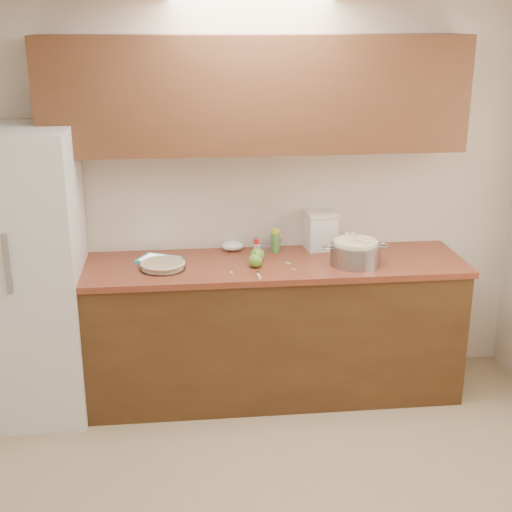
{
  "coord_description": "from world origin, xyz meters",
  "views": [
    {
      "loc": [
        -0.48,
        -2.77,
        2.4
      ],
      "look_at": [
        -0.02,
        1.43,
        0.98
      ],
      "focal_mm": 50.0,
      "sensor_mm": 36.0,
      "label": 1
    }
  ],
  "objects": [
    {
      "name": "paring_knife",
      "position": [
        -0.02,
        1.21,
        0.93
      ],
      "size": [
        0.02,
        0.16,
        0.01
      ],
      "rotation": [
        0.0,
        0.0,
        0.06
      ],
      "color": "gray",
      "rests_on": "counter_run"
    },
    {
      "name": "mixing_bowl",
      "position": [
        0.09,
        1.73,
        0.96
      ],
      "size": [
        0.19,
        0.19,
        0.07
      ],
      "rotation": [
        0.0,
        0.0,
        -0.33
      ],
      "color": "silver",
      "rests_on": "counter_run"
    },
    {
      "name": "counter_run",
      "position": [
        0.0,
        1.48,
        0.46
      ],
      "size": [
        2.64,
        0.68,
        0.92
      ],
      "color": "#4D2F15",
      "rests_on": "ground"
    },
    {
      "name": "cinnamon_shaker",
      "position": [
        0.01,
        1.61,
        0.97
      ],
      "size": [
        0.04,
        0.04,
        0.1
      ],
      "rotation": [
        0.0,
        0.0,
        -0.02
      ],
      "color": "beige",
      "rests_on": "counter_run"
    },
    {
      "name": "tablet",
      "position": [
        -0.63,
        1.57,
        0.93
      ],
      "size": [
        0.31,
        0.28,
        0.02
      ],
      "rotation": [
        0.0,
        0.0,
        -0.46
      ],
      "color": "#2BADD1",
      "rests_on": "counter_run"
    },
    {
      "name": "room_shell",
      "position": [
        0.0,
        0.0,
        1.3
      ],
      "size": [
        3.6,
        3.6,
        3.6
      ],
      "color": "tan",
      "rests_on": "ground"
    },
    {
      "name": "upper_cabinets",
      "position": [
        0.0,
        1.63,
        1.95
      ],
      "size": [
        2.6,
        0.34,
        0.7
      ],
      "primitive_type": "cube",
      "color": "#582E1B",
      "rests_on": "room_shell"
    },
    {
      "name": "lemon_bottle",
      "position": [
        0.14,
        1.68,
        1.0
      ],
      "size": [
        0.06,
        0.06,
        0.16
      ],
      "rotation": [
        0.0,
        0.0,
        -0.29
      ],
      "color": "#4C8C38",
      "rests_on": "counter_run"
    },
    {
      "name": "flour_canister",
      "position": [
        0.45,
        1.72,
        1.05
      ],
      "size": [
        0.23,
        0.23,
        0.25
      ],
      "rotation": [
        0.0,
        0.0,
        0.12
      ],
      "color": "white",
      "rests_on": "counter_run"
    },
    {
      "name": "peel_a",
      "position": [
        -0.18,
        1.3,
        0.92
      ],
      "size": [
        0.02,
        0.04,
        0.0
      ],
      "primitive_type": "cube",
      "rotation": [
        0.0,
        0.0,
        1.48
      ],
      "color": "#8DAD54",
      "rests_on": "counter_run"
    },
    {
      "name": "colander",
      "position": [
        0.6,
        1.37,
        0.99
      ],
      "size": [
        0.42,
        0.31,
        0.16
      ],
      "rotation": [
        0.0,
        0.0,
        -0.39
      ],
      "color": "gray",
      "rests_on": "counter_run"
    },
    {
      "name": "peel_c",
      "position": [
        0.19,
        1.43,
        0.92
      ],
      "size": [
        0.05,
        0.05,
        0.0
      ],
      "primitive_type": "cube",
      "rotation": [
        0.0,
        0.0,
        -0.87
      ],
      "color": "#8DAD54",
      "rests_on": "counter_run"
    },
    {
      "name": "paper_towel",
      "position": [
        -0.14,
        1.74,
        0.95
      ],
      "size": [
        0.17,
        0.15,
        0.06
      ],
      "primitive_type": "ellipsoid",
      "rotation": [
        0.0,
        0.0,
        -0.28
      ],
      "color": "white",
      "rests_on": "counter_run"
    },
    {
      "name": "vanilla_bottle",
      "position": [
        0.01,
        1.63,
        0.97
      ],
      "size": [
        0.04,
        0.04,
        0.11
      ],
      "rotation": [
        0.0,
        0.0,
        0.15
      ],
      "color": "black",
      "rests_on": "counter_run"
    },
    {
      "name": "fridge",
      "position": [
        -1.44,
        1.44,
        0.9
      ],
      "size": [
        0.7,
        0.7,
        1.8
      ],
      "primitive_type": "cube",
      "color": "silver",
      "rests_on": "ground"
    },
    {
      "name": "pie",
      "position": [
        -0.6,
        1.42,
        0.94
      ],
      "size": [
        0.29,
        0.29,
        0.05
      ],
      "rotation": [
        0.0,
        0.0,
        -0.32
      ],
      "color": "silver",
      "rests_on": "counter_run"
    },
    {
      "name": "apple_left",
      "position": [
        -0.02,
        1.38,
        0.97
      ],
      "size": [
        0.09,
        0.09,
        0.1
      ],
      "color": "#5C8C26",
      "rests_on": "counter_run"
    },
    {
      "name": "peel_b",
      "position": [
        0.21,
        1.32,
        0.92
      ],
      "size": [
        0.03,
        0.04,
        0.0
      ],
      "primitive_type": "cube",
      "rotation": [
        0.0,
        0.0,
        -1.07
      ],
      "color": "#8DAD54",
      "rests_on": "counter_run"
    },
    {
      "name": "apple_center",
      "position": [
        -0.0,
        1.49,
        0.97
      ],
      "size": [
        0.09,
        0.09,
        0.1
      ],
      "color": "#5C8C26",
      "rests_on": "counter_run"
    }
  ]
}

